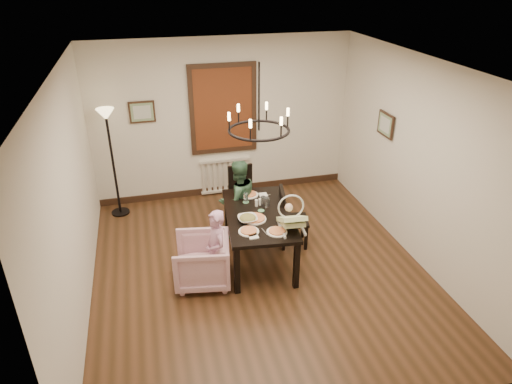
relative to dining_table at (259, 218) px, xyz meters
name	(u,v)px	position (x,y,z in m)	size (l,w,h in m)	color
room_shell	(253,168)	(-0.06, 0.07, 0.74)	(4.51, 5.00, 2.81)	#4C2D1A
dining_table	(259,218)	(0.00, 0.00, 0.00)	(1.06, 1.68, 0.75)	black
chair_far	(244,195)	(0.04, 1.11, -0.20)	(0.40, 0.40, 0.92)	black
chair_right	(294,217)	(0.60, 0.22, -0.19)	(0.41, 0.41, 0.93)	black
armchair	(202,261)	(-0.86, -0.35, -0.33)	(0.71, 0.73, 0.66)	#E0ABC1
elderly_woman	(217,256)	(-0.69, -0.49, -0.19)	(0.34, 0.22, 0.93)	#C68BAE
seated_man	(238,206)	(-0.15, 0.63, -0.13)	(0.52, 0.40, 1.06)	#33563D
baby_bouncer	(292,218)	(0.31, -0.50, 0.25)	(0.37, 0.50, 0.33)	beige
salad_bowl	(248,219)	(-0.20, -0.18, 0.12)	(0.32, 0.32, 0.08)	white
pizza_platter	(255,219)	(-0.10, -0.17, 0.10)	(0.31, 0.31, 0.04)	tan
drinking_glass	(267,202)	(0.16, 0.14, 0.16)	(0.07, 0.07, 0.15)	silver
window_blinds	(223,109)	(-0.06, 2.17, 0.94)	(1.00, 0.03, 1.40)	maroon
radiator	(225,175)	(-0.06, 2.19, -0.31)	(0.92, 0.12, 0.62)	silver
picture_back	(142,112)	(-1.41, 2.18, 0.99)	(0.42, 0.03, 0.36)	black
picture_right	(386,125)	(2.15, 0.61, 0.99)	(0.42, 0.03, 0.36)	black
floor_lamp	(113,165)	(-1.96, 1.86, 0.24)	(0.30, 0.30, 1.80)	black
chandelier	(259,130)	(0.00, 0.00, 1.29)	(0.80, 0.80, 0.04)	black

